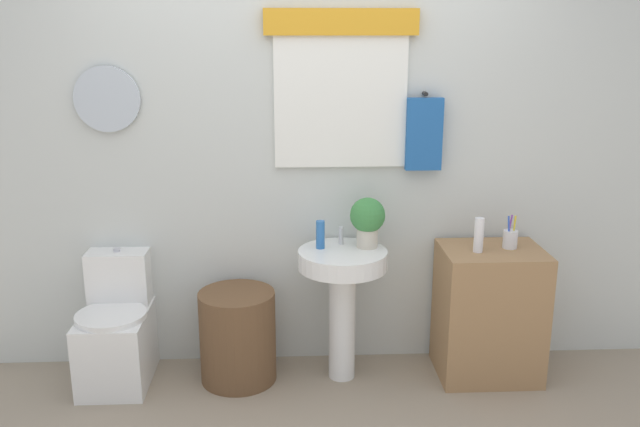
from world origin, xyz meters
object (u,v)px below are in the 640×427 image
at_px(wooden_cabinet, 489,312).
at_px(soap_bottle, 320,235).
at_px(toilet, 117,333).
at_px(potted_plant, 368,219).
at_px(pedestal_sink, 342,284).
at_px(laundry_hamper, 238,336).
at_px(toothbrush_cup, 510,239).
at_px(lotion_bottle, 479,235).

xyz_separation_m(wooden_cabinet, soap_bottle, (-0.95, 0.05, 0.46)).
distance_m(toilet, potted_plant, 1.54).
bearing_deg(toilet, pedestal_sink, -1.37).
bearing_deg(toilet, soap_bottle, 0.99).
relative_size(laundry_hamper, toothbrush_cup, 2.83).
height_order(soap_bottle, potted_plant, potted_plant).
height_order(laundry_hamper, potted_plant, potted_plant).
height_order(pedestal_sink, soap_bottle, soap_bottle).
height_order(pedestal_sink, lotion_bottle, lotion_bottle).
distance_m(toilet, laundry_hamper, 0.68).
height_order(wooden_cabinet, lotion_bottle, lotion_bottle).
relative_size(wooden_cabinet, lotion_bottle, 3.94).
height_order(toilet, pedestal_sink, pedestal_sink).
height_order(potted_plant, toothbrush_cup, potted_plant).
distance_m(toilet, lotion_bottle, 2.08).
xyz_separation_m(pedestal_sink, soap_bottle, (-0.12, 0.05, 0.27)).
bearing_deg(lotion_bottle, laundry_hamper, 178.27).
xyz_separation_m(laundry_hamper, wooden_cabinet, (1.42, 0.00, 0.11)).
bearing_deg(toothbrush_cup, wooden_cabinet, -168.29).
bearing_deg(soap_bottle, potted_plant, 2.20).
height_order(pedestal_sink, wooden_cabinet, pedestal_sink).
xyz_separation_m(laundry_hamper, pedestal_sink, (0.59, 0.00, 0.30)).
distance_m(pedestal_sink, wooden_cabinet, 0.85).
relative_size(laundry_hamper, potted_plant, 1.87).
relative_size(toilet, laundry_hamper, 1.41).
bearing_deg(potted_plant, wooden_cabinet, -4.95).
relative_size(potted_plant, toothbrush_cup, 1.51).
bearing_deg(wooden_cabinet, toilet, 179.17).
relative_size(soap_bottle, toothbrush_cup, 0.84).
relative_size(laundry_hamper, lotion_bottle, 2.74).
distance_m(wooden_cabinet, toothbrush_cup, 0.44).
bearing_deg(pedestal_sink, laundry_hamper, 180.00).
relative_size(toilet, potted_plant, 2.64).
height_order(pedestal_sink, toothbrush_cup, toothbrush_cup).
relative_size(pedestal_sink, lotion_bottle, 3.97).
distance_m(pedestal_sink, toothbrush_cup, 0.96).
bearing_deg(lotion_bottle, toilet, 177.99).
xyz_separation_m(laundry_hamper, toothbrush_cup, (1.52, 0.02, 0.54)).
height_order(soap_bottle, toothbrush_cup, toothbrush_cup).
relative_size(wooden_cabinet, soap_bottle, 4.81).
bearing_deg(pedestal_sink, toilet, 178.63).
distance_m(toilet, wooden_cabinet, 2.10).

